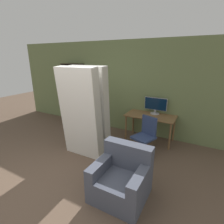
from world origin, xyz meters
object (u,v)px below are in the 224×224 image
at_px(monitor, 155,105).
at_px(bookshelf, 73,95).
at_px(mattress_near, 81,114).
at_px(mattress_far, 90,110).
at_px(armchair, 122,178).
at_px(office_chair, 145,140).

bearing_deg(monitor, bookshelf, -179.92).
height_order(monitor, mattress_near, mattress_near).
distance_m(monitor, bookshelf, 2.92).
xyz_separation_m(mattress_far, armchair, (1.34, -1.02, -0.71)).
bearing_deg(mattress_far, armchair, -37.18).
relative_size(monitor, bookshelf, 0.30).
height_order(office_chair, mattress_far, mattress_far).
bearing_deg(bookshelf, mattress_near, -45.03).
relative_size(monitor, mattress_near, 0.30).
height_order(bookshelf, armchair, bookshelf).
xyz_separation_m(monitor, office_chair, (0.06, -0.98, -0.60)).
height_order(office_chair, armchair, office_chair).
distance_m(office_chair, armchair, 1.42).
height_order(monitor, office_chair, monitor).
distance_m(monitor, mattress_far, 1.83).
bearing_deg(office_chair, armchair, -86.50).
height_order(bookshelf, mattress_near, mattress_near).
bearing_deg(mattress_far, bookshelf, 141.32).
distance_m(office_chair, mattress_far, 1.47).
height_order(bookshelf, mattress_far, mattress_far).
xyz_separation_m(office_chair, armchair, (0.09, -1.41, -0.05)).
bearing_deg(monitor, mattress_far, -131.01).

